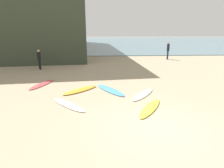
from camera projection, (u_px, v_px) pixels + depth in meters
ground_plane at (156, 127)px, 6.94m from camera, size 120.00×120.00×0.00m
ocean_water at (111, 42)px, 42.36m from camera, size 120.00×40.00×0.08m
surfboard_0 at (110, 90)px, 10.84m from camera, size 1.81×2.43×0.07m
surfboard_1 at (150, 108)px, 8.45m from camera, size 1.63×2.26×0.08m
surfboard_2 at (80, 90)px, 10.82m from camera, size 2.04×2.00×0.09m
surfboard_3 at (143, 94)px, 10.15m from camera, size 1.71×2.12×0.07m
surfboard_4 at (68, 105)px, 8.84m from camera, size 1.99×2.03×0.07m
surfboard_5 at (42, 84)px, 11.90m from camera, size 1.27×2.34×0.07m
beachgoer_near at (168, 50)px, 20.81m from camera, size 0.37×0.37×1.85m
beachgoer_mid at (39, 58)px, 15.96m from camera, size 0.39×0.39×1.63m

